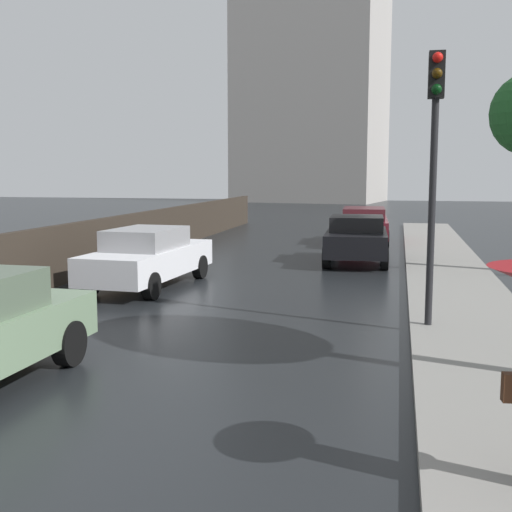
# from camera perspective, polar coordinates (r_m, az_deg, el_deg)

# --- Properties ---
(car_maroon_mid_road) EXTENTS (1.99, 4.54, 1.39)m
(car_maroon_mid_road) POSITION_cam_1_polar(r_m,az_deg,el_deg) (25.29, 9.39, 2.74)
(car_maroon_mid_road) COLOR maroon
(car_maroon_mid_road) RESTS_ON ground
(car_black_far_ahead) EXTENTS (1.98, 3.92, 1.42)m
(car_black_far_ahead) POSITION_cam_1_polar(r_m,az_deg,el_deg) (19.92, 8.76, 1.52)
(car_black_far_ahead) COLOR black
(car_black_far_ahead) RESTS_ON ground
(car_white_far_lane) EXTENTS (1.92, 4.58, 1.42)m
(car_white_far_lane) POSITION_cam_1_polar(r_m,az_deg,el_deg) (15.83, -9.38, -0.06)
(car_white_far_lane) COLOR silver
(car_white_far_lane) RESTS_ON ground
(traffic_light) EXTENTS (0.26, 0.39, 4.55)m
(traffic_light) POSITION_cam_1_polar(r_m,az_deg,el_deg) (11.36, 15.30, 9.81)
(traffic_light) COLOR black
(traffic_light) RESTS_ON sidewalk_strip
(distant_tower) EXTENTS (14.11, 11.21, 28.31)m
(distant_tower) POSITION_cam_1_polar(r_m,az_deg,el_deg) (62.33, 4.86, 15.71)
(distant_tower) COLOR #9E9993
(distant_tower) RESTS_ON ground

